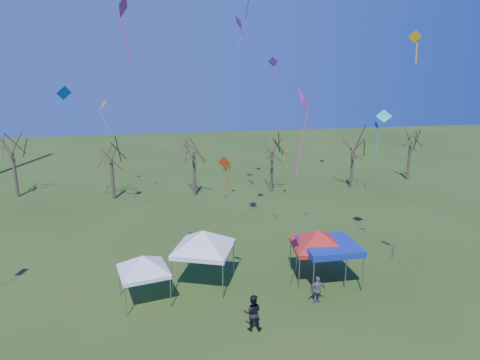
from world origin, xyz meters
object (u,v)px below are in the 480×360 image
object	(u,v)px
tent_red	(318,233)
tent_white_west	(143,259)
tree_0	(10,136)
tree_4	(354,135)
tent_white_mid	(203,234)
tree_1	(110,144)
tent_blue	(329,246)
person_grey	(318,290)
tree_3	(272,137)
tree_5	(412,133)
tree_2	(193,137)
person_dark	(253,312)

from	to	relation	value
tent_red	tent_white_west	bearing A→B (deg)	-175.97
tree_0	tent_red	world-z (taller)	tree_0
tree_4	tent_red	bearing A→B (deg)	-120.44
tree_0	tent_white_west	xyz separation A→B (m)	(13.69, -23.97, -3.80)
tree_0	tent_white_mid	distance (m)	28.66
tree_0	tree_1	size ratio (longest dim) A/B	1.12
tent_blue	person_grey	size ratio (longest dim) A/B	1.97
tree_1	tent_red	world-z (taller)	tree_1
tree_1	tree_3	world-z (taller)	tree_3
tree_4	tree_5	xyz separation A→B (m)	(8.37, 2.06, -0.33)
tent_red	tree_0	bearing A→B (deg)	136.61
tree_1	tent_white_mid	distance (m)	21.29
tent_white_mid	tree_3	bearing A→B (deg)	63.65
tree_5	tent_white_mid	world-z (taller)	tree_5
tree_4	tent_red	distance (m)	23.19
tent_red	tent_blue	size ratio (longest dim) A/B	1.30
tree_0	person_grey	world-z (taller)	tree_0
tent_red	tent_blue	xyz separation A→B (m)	(0.55, -0.57, -0.69)
tree_2	tent_white_west	bearing A→B (deg)	-102.86
tree_1	tree_2	size ratio (longest dim) A/B	0.92
tent_white_mid	tent_blue	xyz separation A→B (m)	(7.76, -1.17, -0.94)
tent_white_mid	tent_blue	bearing A→B (deg)	-8.59
tree_1	tent_white_west	world-z (taller)	tree_1
tree_5	person_dark	world-z (taller)	tree_5
tent_blue	tree_3	bearing A→B (deg)	85.01
tree_0	tree_3	xyz separation A→B (m)	(26.88, -3.34, -0.41)
tree_3	tent_white_west	bearing A→B (deg)	-122.58
tree_4	person_grey	xyz separation A→B (m)	(-12.71, -22.77, -5.21)
tent_white_mid	person_grey	bearing A→B (deg)	-29.93
tree_5	person_dark	bearing A→B (deg)	-133.58
tent_white_mid	tree_4	bearing A→B (deg)	45.54
tree_3	person_grey	size ratio (longest dim) A/B	4.63
tent_white_west	tent_white_mid	world-z (taller)	tent_white_mid
tree_0	tent_white_west	size ratio (longest dim) A/B	2.28
tent_white_west	tent_blue	world-z (taller)	tent_white_west
tree_1	person_grey	distance (m)	27.43
tree_1	tree_3	size ratio (longest dim) A/B	0.95
tree_0	tree_4	distance (m)	36.36
tent_blue	tree_4	bearing A→B (deg)	61.43
tree_4	tree_5	bearing A→B (deg)	13.85
tree_0	tree_3	size ratio (longest dim) A/B	1.07
tree_0	tree_4	bearing A→B (deg)	-5.34
person_grey	person_dark	bearing A→B (deg)	20.88
tree_4	tent_white_west	xyz separation A→B (m)	(-22.51, -20.59, -3.37)
tree_2	person_dark	size ratio (longest dim) A/B	4.16
tree_5	tent_white_mid	xyz separation A→B (m)	(-27.23, -21.29, -2.37)
tent_white_mid	tree_0	bearing A→B (deg)	127.48
tree_3	person_grey	bearing A→B (deg)	-98.45
tent_white_west	person_grey	xyz separation A→B (m)	(9.80, -2.18, -1.84)
tent_red	tree_2	bearing A→B (deg)	106.72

